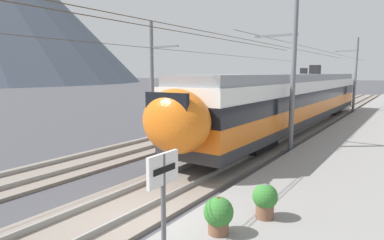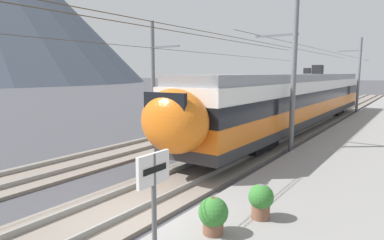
{
  "view_description": "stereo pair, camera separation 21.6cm",
  "coord_description": "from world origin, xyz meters",
  "px_view_note": "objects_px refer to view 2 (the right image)",
  "views": [
    {
      "loc": [
        -5.95,
        -5.59,
        3.92
      ],
      "look_at": [
        6.91,
        3.11,
        1.7
      ],
      "focal_mm": 30.79,
      "sensor_mm": 36.0,
      "label": 1
    },
    {
      "loc": [
        -5.82,
        -5.77,
        3.92
      ],
      "look_at": [
        6.91,
        3.11,
        1.7
      ],
      "focal_mm": 30.79,
      "sensor_mm": 36.0,
      "label": 2
    }
  ],
  "objects_px": {
    "platform_sign": "(154,193)",
    "potted_plant_by_shelter": "(261,199)",
    "train_near_platform": "(298,98)",
    "potted_plant_platform_edge": "(213,214)",
    "catenary_mast_far_side": "(155,76)",
    "catenary_mast_east": "(357,74)",
    "catenary_mast_mid": "(292,65)",
    "train_far_track": "(292,88)"
  },
  "relations": [
    {
      "from": "platform_sign",
      "to": "potted_plant_by_shelter",
      "type": "height_order",
      "value": "platform_sign"
    },
    {
      "from": "train_near_platform",
      "to": "potted_plant_platform_edge",
      "type": "xyz_separation_m",
      "value": [
        -16.49,
        -3.27,
        -1.44
      ]
    },
    {
      "from": "catenary_mast_far_side",
      "to": "potted_plant_by_shelter",
      "type": "distance_m",
      "value": 13.59
    },
    {
      "from": "catenary_mast_far_side",
      "to": "platform_sign",
      "type": "bearing_deg",
      "value": -138.87
    },
    {
      "from": "catenary_mast_east",
      "to": "catenary_mast_mid",
      "type": "bearing_deg",
      "value": -179.95
    },
    {
      "from": "train_far_track",
      "to": "platform_sign",
      "type": "height_order",
      "value": "train_far_track"
    },
    {
      "from": "train_near_platform",
      "to": "catenary_mast_east",
      "type": "xyz_separation_m",
      "value": [
        12.56,
        -1.7,
        1.63
      ]
    },
    {
      "from": "catenary_mast_east",
      "to": "platform_sign",
      "type": "height_order",
      "value": "catenary_mast_east"
    },
    {
      "from": "catenary_mast_far_side",
      "to": "catenary_mast_mid",
      "type": "bearing_deg",
      "value": -88.71
    },
    {
      "from": "catenary_mast_mid",
      "to": "catenary_mast_far_side",
      "type": "distance_m",
      "value": 8.44
    },
    {
      "from": "potted_plant_by_shelter",
      "to": "train_near_platform",
      "type": "bearing_deg",
      "value": 14.19
    },
    {
      "from": "catenary_mast_east",
      "to": "potted_plant_by_shelter",
      "type": "height_order",
      "value": "catenary_mast_east"
    },
    {
      "from": "platform_sign",
      "to": "potted_plant_platform_edge",
      "type": "relative_size",
      "value": 2.8
    },
    {
      "from": "catenary_mast_east",
      "to": "catenary_mast_far_side",
      "type": "bearing_deg",
      "value": 156.8
    },
    {
      "from": "train_far_track",
      "to": "catenary_mast_far_side",
      "type": "distance_m",
      "value": 21.24
    },
    {
      "from": "train_far_track",
      "to": "platform_sign",
      "type": "distance_m",
      "value": 33.99
    },
    {
      "from": "catenary_mast_mid",
      "to": "platform_sign",
      "type": "distance_m",
      "value": 12.33
    },
    {
      "from": "platform_sign",
      "to": "potted_plant_platform_edge",
      "type": "xyz_separation_m",
      "value": [
        2.34,
        0.32,
        -1.27
      ]
    },
    {
      "from": "train_far_track",
      "to": "catenary_mast_east",
      "type": "xyz_separation_m",
      "value": [
        -1.51,
        -6.67,
        1.62
      ]
    },
    {
      "from": "potted_plant_platform_edge",
      "to": "catenary_mast_far_side",
      "type": "bearing_deg",
      "value": 46.54
    },
    {
      "from": "train_near_platform",
      "to": "catenary_mast_mid",
      "type": "relative_size",
      "value": 0.66
    },
    {
      "from": "catenary_mast_mid",
      "to": "catenary_mast_east",
      "type": "xyz_separation_m",
      "value": [
        19.41,
        0.02,
        -0.46
      ]
    },
    {
      "from": "train_near_platform",
      "to": "catenary_mast_mid",
      "type": "height_order",
      "value": "catenary_mast_mid"
    },
    {
      "from": "train_near_platform",
      "to": "potted_plant_by_shelter",
      "type": "height_order",
      "value": "train_near_platform"
    },
    {
      "from": "train_near_platform",
      "to": "train_far_track",
      "type": "relative_size",
      "value": 0.87
    },
    {
      "from": "train_far_track",
      "to": "catenary_mast_mid",
      "type": "bearing_deg",
      "value": -162.29
    },
    {
      "from": "train_near_platform",
      "to": "platform_sign",
      "type": "relative_size",
      "value": 12.12
    },
    {
      "from": "train_near_platform",
      "to": "catenary_mast_far_side",
      "type": "distance_m",
      "value": 9.83
    },
    {
      "from": "catenary_mast_east",
      "to": "train_far_track",
      "type": "bearing_deg",
      "value": 77.21
    },
    {
      "from": "catenary_mast_far_side",
      "to": "train_far_track",
      "type": "bearing_deg",
      "value": -4.7
    },
    {
      "from": "catenary_mast_east",
      "to": "potted_plant_by_shelter",
      "type": "bearing_deg",
      "value": -175.62
    },
    {
      "from": "catenary_mast_far_side",
      "to": "platform_sign",
      "type": "height_order",
      "value": "catenary_mast_far_side"
    },
    {
      "from": "catenary_mast_mid",
      "to": "catenary_mast_east",
      "type": "height_order",
      "value": "catenary_mast_mid"
    },
    {
      "from": "train_far_track",
      "to": "potted_plant_platform_edge",
      "type": "distance_m",
      "value": 31.68
    },
    {
      "from": "train_near_platform",
      "to": "platform_sign",
      "type": "xyz_separation_m",
      "value": [
        -18.83,
        -3.59,
        -0.17
      ]
    },
    {
      "from": "catenary_mast_mid",
      "to": "catenary_mast_far_side",
      "type": "xyz_separation_m",
      "value": [
        -0.19,
        8.42,
        -0.6
      ]
    },
    {
      "from": "catenary_mast_mid",
      "to": "platform_sign",
      "type": "height_order",
      "value": "catenary_mast_mid"
    },
    {
      "from": "potted_plant_by_shelter",
      "to": "catenary_mast_far_side",
      "type": "bearing_deg",
      "value": 52.47
    },
    {
      "from": "platform_sign",
      "to": "potted_plant_by_shelter",
      "type": "bearing_deg",
      "value": -3.65
    },
    {
      "from": "potted_plant_platform_edge",
      "to": "potted_plant_by_shelter",
      "type": "relative_size",
      "value": 0.97
    },
    {
      "from": "train_near_platform",
      "to": "catenary_mast_mid",
      "type": "xyz_separation_m",
      "value": [
        -6.85,
        -1.72,
        2.09
      ]
    },
    {
      "from": "catenary_mast_far_side",
      "to": "potted_plant_platform_edge",
      "type": "distance_m",
      "value": 14.04
    }
  ]
}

